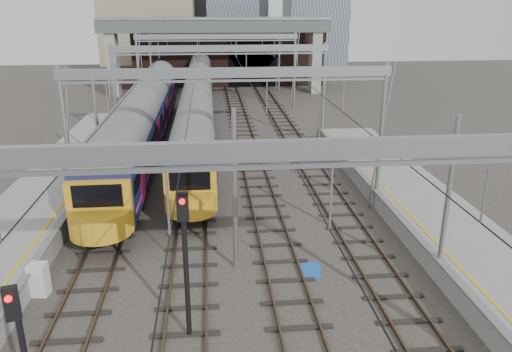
{
  "coord_description": "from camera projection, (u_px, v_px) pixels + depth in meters",
  "views": [
    {
      "loc": [
        -0.92,
        -17.25,
        10.91
      ],
      "look_at": [
        1.36,
        7.08,
        2.4
      ],
      "focal_mm": 35.0,
      "sensor_mm": 36.0,
      "label": 1
    }
  ],
  "objects": [
    {
      "name": "train_second",
      "position": [
        144.0,
        117.0,
        38.26
      ],
      "size": [
        2.97,
        34.34,
        5.05
      ],
      "color": "black",
      "rests_on": "ground"
    },
    {
      "name": "retaining_wall",
      "position": [
        225.0,
        54.0,
        67.41
      ],
      "size": [
        28.0,
        2.75,
        9.0
      ],
      "color": "black",
      "rests_on": "ground"
    },
    {
      "name": "train_main",
      "position": [
        199.0,
        86.0,
        53.8
      ],
      "size": [
        2.7,
        62.38,
        4.67
      ],
      "color": "black",
      "rests_on": "ground"
    },
    {
      "name": "overbridge",
      "position": [
        215.0,
        34.0,
        60.75
      ],
      "size": [
        28.0,
        3.0,
        9.25
      ],
      "color": "gray",
      "rests_on": "ground"
    },
    {
      "name": "signal_near_left",
      "position": [
        22.0,
        348.0,
        12.02
      ],
      "size": [
        0.37,
        0.46,
        4.8
      ],
      "rotation": [
        0.0,
        0.0,
        0.27
      ],
      "color": "black",
      "rests_on": "ground"
    },
    {
      "name": "equip_cover_b",
      "position": [
        310.0,
        267.0,
        21.65
      ],
      "size": [
        0.95,
        0.72,
        0.11
      ],
      "primitive_type": "cube",
      "rotation": [
        0.0,
        0.0,
        0.1
      ],
      "color": "blue",
      "rests_on": "ground"
    },
    {
      "name": "equip_cover_a",
      "position": [
        189.0,
        214.0,
        27.03
      ],
      "size": [
        0.88,
        0.68,
        0.09
      ],
      "primitive_type": "cube",
      "rotation": [
        0.0,
        0.0,
        0.15
      ],
      "color": "blue",
      "rests_on": "ground"
    },
    {
      "name": "platform_right",
      "position": [
        505.0,
        287.0,
        19.19
      ],
      "size": [
        4.32,
        47.0,
        1.12
      ],
      "color": "gray",
      "rests_on": "ground"
    },
    {
      "name": "overhead_line",
      "position": [
        221.0,
        63.0,
        37.93
      ],
      "size": [
        16.8,
        80.0,
        8.0
      ],
      "color": "gray",
      "rests_on": "ground"
    },
    {
      "name": "equip_cover_c",
      "position": [
        311.0,
        274.0,
        21.06
      ],
      "size": [
        0.84,
        0.61,
        0.1
      ],
      "primitive_type": "cube",
      "rotation": [
        0.0,
        0.0,
        -0.05
      ],
      "color": "blue",
      "rests_on": "ground"
    },
    {
      "name": "tracks",
      "position": [
        225.0,
        172.0,
        33.98
      ],
      "size": [
        14.4,
        80.0,
        0.22
      ],
      "color": "#4C3828",
      "rests_on": "ground"
    },
    {
      "name": "relay_cabinet",
      "position": [
        39.0,
        279.0,
        19.5
      ],
      "size": [
        0.74,
        0.64,
        1.35
      ],
      "primitive_type": "cube",
      "rotation": [
        0.0,
        0.0,
        -0.13
      ],
      "color": "silver",
      "rests_on": "ground"
    },
    {
      "name": "ground",
      "position": [
        239.0,
        292.0,
        19.89
      ],
      "size": [
        160.0,
        160.0,
        0.0
      ],
      "primitive_type": "plane",
      "color": "#38332D",
      "rests_on": "ground"
    },
    {
      "name": "signal_near_centre",
      "position": [
        185.0,
        250.0,
        16.13
      ],
      "size": [
        0.38,
        0.49,
        5.4
      ],
      "rotation": [
        0.0,
        0.0,
        0.01
      ],
      "color": "black",
      "rests_on": "ground"
    }
  ]
}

